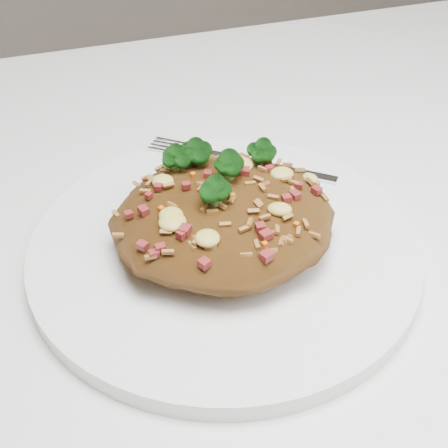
% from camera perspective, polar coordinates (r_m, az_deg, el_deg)
% --- Properties ---
extents(dining_table, '(1.20, 0.80, 0.75)m').
position_cam_1_polar(dining_table, '(0.54, 10.69, -8.17)').
color(dining_table, silver).
rests_on(dining_table, ground).
extents(plate, '(0.28, 0.28, 0.01)m').
position_cam_1_polar(plate, '(0.45, 0.00, -2.18)').
color(plate, white).
rests_on(plate, dining_table).
extents(fried_rice, '(0.15, 0.14, 0.06)m').
position_cam_1_polar(fried_rice, '(0.42, -0.03, 1.45)').
color(fried_rice, brown).
rests_on(fried_rice, plate).
extents(fork, '(0.14, 0.11, 0.00)m').
position_cam_1_polar(fork, '(0.52, 2.38, 5.62)').
color(fork, silver).
rests_on(fork, plate).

